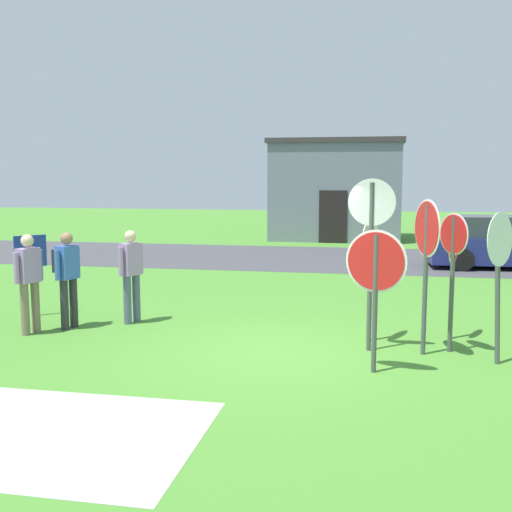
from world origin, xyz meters
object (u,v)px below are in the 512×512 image
Objects in this scene: stop_sign_rear_left at (376,276)px; stop_sign_center_cluster at (371,235)px; person_in_teal at (29,278)px; info_panel_leftmost at (31,261)px; person_holding_notes at (131,271)px; parked_car_on_street at (502,244)px; person_near_signs at (67,273)px; stop_sign_leaning_left at (370,258)px; stop_sign_far_back at (499,261)px; stop_sign_tallest at (453,260)px; stop_sign_leaning_right at (426,248)px; stop_sign_rear_right at (453,262)px.

stop_sign_rear_left is 0.74× the size of stop_sign_center_cluster.
person_in_teal is 1.43m from info_panel_leftmost.
stop_sign_center_cluster is at bearing -13.54° from person_holding_notes.
parked_car_on_street is 12.81m from person_near_signs.
stop_sign_center_cluster is 1.55× the size of person_holding_notes.
stop_sign_leaning_left is at bearing -112.16° from parked_car_on_street.
parked_car_on_street is 2.60× the size of person_near_signs.
stop_sign_far_back is at bearing -12.69° from person_holding_notes.
person_holding_notes is (-6.02, 1.36, -0.52)m from stop_sign_far_back.
stop_sign_leaning_left is at bearing 6.33° from person_in_teal.
stop_sign_leaning_left is at bearing -6.11° from person_holding_notes.
stop_sign_rear_left is (-1.13, -1.25, -0.08)m from stop_sign_tallest.
person_holding_notes is 1.00× the size of person_near_signs.
info_panel_leftmost is at bearing 169.96° from stop_sign_leaning_right.
stop_sign_rear_right is 0.72× the size of stop_sign_center_cluster.
stop_sign_leaning_left is 1.18× the size of person_near_signs.
stop_sign_rear_left reaches higher than info_panel_leftmost.
info_panel_leftmost is at bearing 145.99° from person_near_signs.
stop_sign_far_back is 1.01m from stop_sign_leaning_right.
parked_car_on_street is at bearing 74.71° from stop_sign_rear_right.
stop_sign_leaning_right reaches higher than stop_sign_rear_left.
person_near_signs is (-5.27, 1.51, -0.34)m from stop_sign_rear_left.
person_holding_notes is at bearing 167.78° from stop_sign_leaning_right.
stop_sign_far_back is at bearing -41.11° from stop_sign_tallest.
stop_sign_far_back is at bearing -10.62° from stop_sign_center_cluster.
info_panel_leftmost is at bearing 174.37° from stop_sign_leaning_left.
stop_sign_tallest is 1.06× the size of stop_sign_leaning_left.
stop_sign_rear_right is 0.97× the size of stop_sign_rear_left.
parked_car_on_street is 2.25× the size of stop_sign_rear_left.
stop_sign_rear_left reaches higher than person_in_teal.
stop_sign_rear_left is (-1.23, -2.05, 0.05)m from stop_sign_rear_right.
stop_sign_rear_left is 1.15× the size of person_near_signs.
stop_sign_rear_right is at bearing 4.74° from person_near_signs.
stop_sign_rear_right is 5.57m from person_holding_notes.
stop_sign_leaning_right is at bearing -116.29° from stop_sign_rear_right.
stop_sign_rear_right is 0.90× the size of stop_sign_tallest.
stop_sign_rear_left is 1.18m from stop_sign_center_cluster.
stop_sign_rear_right is at bearing -105.29° from parked_car_on_street.
parked_car_on_street is 1.68× the size of stop_sign_center_cluster.
stop_sign_leaning_right is at bearing -106.53° from parked_car_on_street.
stop_sign_leaning_left is (-1.32, -0.39, 0.09)m from stop_sign_rear_right.
stop_sign_center_cluster is 1.55× the size of person_in_teal.
person_holding_notes is at bearing -132.60° from parked_car_on_street.
person_near_signs is at bearing 47.17° from person_in_teal.
stop_sign_far_back is 1.39× the size of info_panel_leftmost.
person_in_teal is at bearing -178.23° from stop_sign_tallest.
stop_sign_center_cluster is at bearing -172.50° from stop_sign_tallest.
parked_car_on_street is 2.60× the size of person_in_teal.
stop_sign_leaning_right is at bearing 164.88° from stop_sign_far_back.
person_in_teal is (-5.62, -0.62, -0.41)m from stop_sign_leaning_left.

